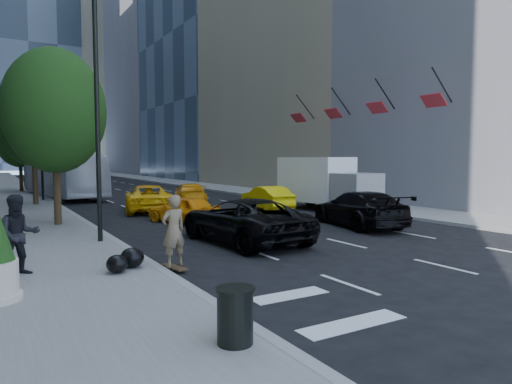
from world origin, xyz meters
TOP-DOWN VIEW (x-y plane):
  - ground at (0.00, 0.00)m, footprint 160.00×160.00m
  - sidewalk_right at (10.00, 30.00)m, footprint 4.00×120.00m
  - tower_right_mid at (22.00, 74.00)m, footprint 20.00×24.00m
  - tower_right_far at (22.00, 98.00)m, footprint 20.00×24.00m
  - lamp_near at (-6.32, 4.00)m, footprint 2.13×0.22m
  - lamp_far at (-6.32, 22.00)m, footprint 2.13×0.22m
  - tree_near at (-7.20, 9.00)m, footprint 4.20×4.20m
  - tree_mid at (-7.20, 19.00)m, footprint 4.50×4.50m
  - tree_far at (-7.20, 32.00)m, footprint 3.90×3.90m
  - traffic_signal at (-6.40, 40.00)m, footprint 2.48×0.53m
  - facade_flags at (10.64, 10.00)m, footprint 1.85×13.30m
  - skateboarder at (-5.60, -0.68)m, footprint 0.77×0.59m
  - black_sedan_lincoln at (-2.00, 1.99)m, footprint 3.01×5.84m
  - black_sedan_mercedes at (4.20, 2.75)m, footprint 3.26×5.72m
  - taxi_a at (-2.00, 7.68)m, footprint 2.74×4.03m
  - taxi_b at (4.20, 10.34)m, footprint 1.75×4.27m
  - taxi_c at (-2.00, 13.00)m, footprint 3.69×5.79m
  - taxi_d at (1.58, 15.50)m, footprint 3.35×5.07m
  - city_bus at (-4.80, 25.00)m, footprint 4.46×12.45m
  - box_truck at (6.91, 8.33)m, footprint 2.80×6.52m
  - pedestrian_a at (-9.16, 0.29)m, footprint 1.06×0.88m
  - trash_can at (-6.60, -6.00)m, footprint 0.56×0.56m
  - garbage_bags at (-6.80, -0.48)m, footprint 1.05×1.01m

SIDE VIEW (x-z plane):
  - ground at x=0.00m, z-range 0.00..0.00m
  - sidewalk_right at x=10.00m, z-range 0.00..0.15m
  - garbage_bags at x=-6.80m, z-range 0.14..0.66m
  - trash_can at x=-6.60m, z-range 0.15..0.99m
  - taxi_a at x=-2.00m, z-range 0.00..1.27m
  - taxi_d at x=1.58m, z-range 0.00..1.37m
  - taxi_b at x=4.20m, z-range 0.00..1.38m
  - taxi_c at x=-2.00m, z-range 0.00..1.49m
  - black_sedan_mercedes at x=4.20m, z-range 0.00..1.56m
  - black_sedan_lincoln at x=-2.00m, z-range 0.00..1.58m
  - skateboarder at x=-5.60m, z-range 0.00..1.90m
  - pedestrian_a at x=-9.16m, z-range 0.15..2.12m
  - box_truck at x=6.91m, z-range 0.03..3.07m
  - city_bus at x=-4.80m, z-range 0.00..3.39m
  - traffic_signal at x=-6.40m, z-range 1.63..6.83m
  - tree_far at x=-7.20m, z-range 1.16..8.09m
  - tree_near at x=-7.20m, z-range 1.24..8.70m
  - tree_mid at x=-7.20m, z-range 1.32..9.31m
  - lamp_near at x=-6.32m, z-range 0.81..10.81m
  - lamp_far at x=-6.32m, z-range 0.81..10.81m
  - facade_flags at x=10.64m, z-range 5.16..7.21m
  - tower_right_far at x=22.00m, z-range 0.00..50.00m
  - tower_right_mid at x=22.00m, z-range 0.00..65.00m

